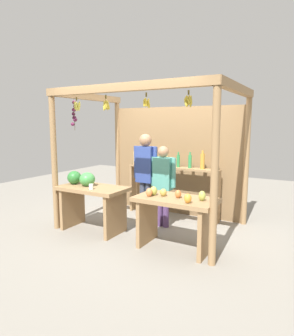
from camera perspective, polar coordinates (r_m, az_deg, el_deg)
name	(u,v)px	position (r m, az deg, el deg)	size (l,w,h in m)	color
ground_plane	(152,226)	(5.54, 0.98, -10.91)	(12.00, 12.00, 0.00)	gray
market_stall	(163,147)	(5.62, 3.07, 4.03)	(2.94, 1.98, 2.41)	#99754C
fruit_counter_left	(90,194)	(5.27, -10.78, -4.96)	(1.19, 0.64, 1.01)	#99754C
fruit_counter_right	(175,212)	(4.43, 5.37, -8.26)	(1.18, 0.64, 0.91)	#99754C
bottle_shelf_unit	(173,177)	(5.91, 4.91, -1.62)	(1.88, 0.22, 1.36)	#99754C
vendor_man	(145,170)	(5.47, -0.29, -0.40)	(0.48, 0.22, 1.65)	#373E51
vendor_woman	(163,180)	(5.30, 3.07, -2.22)	(0.48, 0.20, 1.45)	#503665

